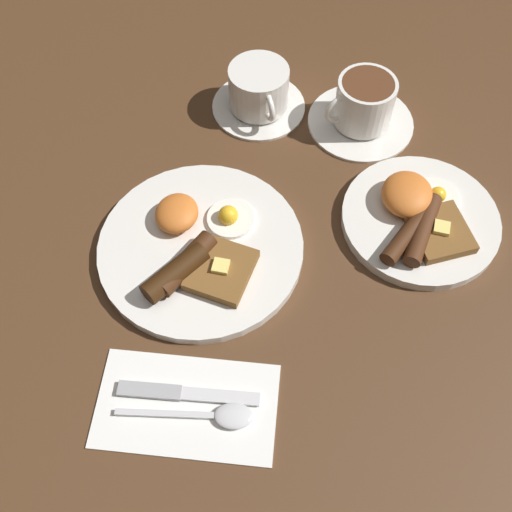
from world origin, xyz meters
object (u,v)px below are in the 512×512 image
object	(u,v)px
breakfast_plate_near	(199,248)
teacup_near	(259,92)
teacup_far	(363,107)
breakfast_plate_far	(419,217)
knife	(180,393)
spoon	(218,415)

from	to	relation	value
breakfast_plate_near	teacup_near	distance (m)	0.27
teacup_far	breakfast_plate_far	bearing A→B (deg)	27.71
knife	spoon	world-z (taller)	spoon
breakfast_plate_far	knife	size ratio (longest dim) A/B	1.29
teacup_far	breakfast_plate_near	bearing A→B (deg)	-35.71
teacup_far	knife	size ratio (longest dim) A/B	0.98
breakfast_plate_near	teacup_far	distance (m)	0.33
breakfast_plate_near	breakfast_plate_far	bearing A→B (deg)	108.44
breakfast_plate_near	knife	xyz separation A→B (m)	(0.19, 0.02, -0.01)
breakfast_plate_near	knife	world-z (taller)	breakfast_plate_near
breakfast_plate_far	spoon	xyz separation A→B (m)	(0.30, -0.21, -0.01)
spoon	breakfast_plate_near	bearing A→B (deg)	100.35
teacup_far	knife	distance (m)	0.49
knife	teacup_near	bearing A→B (deg)	83.65
breakfast_plate_far	teacup_far	size ratio (longest dim) A/B	1.33
teacup_near	spoon	world-z (taller)	teacup_near
teacup_near	teacup_far	distance (m)	0.16
breakfast_plate_far	teacup_far	world-z (taller)	teacup_far
spoon	knife	bearing A→B (deg)	151.40
breakfast_plate_near	teacup_far	bearing A→B (deg)	144.29
teacup_near	teacup_far	bearing A→B (deg)	87.25
teacup_near	breakfast_plate_far	bearing A→B (deg)	53.99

